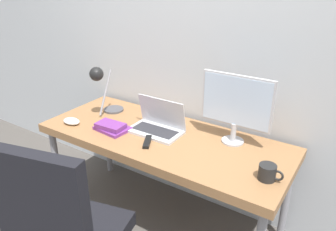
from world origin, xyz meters
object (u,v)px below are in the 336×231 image
object	(u,v)px
office_chair	(62,228)
game_controller	(71,121)
desk_lamp	(102,85)
book_stack	(112,127)
monitor	(236,104)
laptop	(157,125)
mug	(268,172)

from	to	relation	value
office_chair	game_controller	world-z (taller)	office_chair
desk_lamp	book_stack	distance (m)	0.36
monitor	office_chair	size ratio (longest dim) A/B	0.43
laptop	monitor	bearing A→B (deg)	15.95
desk_lamp	game_controller	distance (m)	0.35
monitor	game_controller	size ratio (longest dim) A/B	3.37
monitor	mug	xyz separation A→B (m)	(0.32, -0.30, -0.22)
book_stack	mug	distance (m)	1.11
desk_lamp	mug	world-z (taller)	desk_lamp
desk_lamp	office_chair	distance (m)	1.14
monitor	office_chair	bearing A→B (deg)	-113.65
office_chair	desk_lamp	bearing A→B (deg)	121.06
monitor	laptop	bearing A→B (deg)	-164.05
mug	game_controller	world-z (taller)	mug
monitor	mug	distance (m)	0.49
mug	desk_lamp	bearing A→B (deg)	173.51
laptop	desk_lamp	distance (m)	0.54
office_chair	book_stack	world-z (taller)	office_chair
office_chair	monitor	bearing A→B (deg)	66.35
desk_lamp	book_stack	bearing A→B (deg)	-35.77
game_controller	office_chair	bearing A→B (deg)	-45.99
book_stack	game_controller	distance (m)	0.33
monitor	game_controller	xyz separation A→B (m)	(-1.11, -0.39, -0.25)
game_controller	monitor	bearing A→B (deg)	19.47
office_chair	book_stack	xyz separation A→B (m)	(-0.32, 0.75, 0.17)
office_chair	game_controller	bearing A→B (deg)	134.01
office_chair	mug	world-z (taller)	office_chair
laptop	game_controller	world-z (taller)	laptop
laptop	monitor	size ratio (longest dim) A/B	0.80
monitor	desk_lamp	size ratio (longest dim) A/B	1.17
desk_lamp	office_chair	bearing A→B (deg)	-58.94
laptop	office_chair	size ratio (longest dim) A/B	0.34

